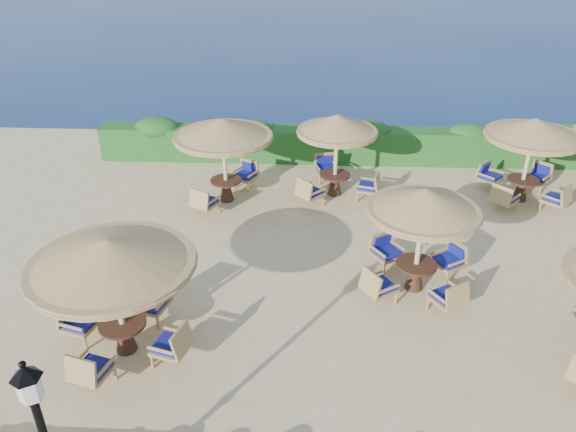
{
  "coord_description": "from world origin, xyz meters",
  "views": [
    {
      "loc": [
        -1.44,
        -11.58,
        8.07
      ],
      "look_at": [
        -2.01,
        0.63,
        1.3
      ],
      "focal_mm": 35.0,
      "sensor_mm": 36.0,
      "label": 1
    }
  ],
  "objects_px": {
    "cafe_set_0": "(113,273)",
    "cafe_set_5": "(531,145)",
    "cafe_set_1": "(422,224)",
    "cafe_set_4": "(337,141)",
    "cafe_set_3": "(223,139)"
  },
  "relations": [
    {
      "from": "cafe_set_4",
      "to": "cafe_set_3",
      "type": "bearing_deg",
      "value": -170.48
    },
    {
      "from": "cafe_set_0",
      "to": "cafe_set_1",
      "type": "bearing_deg",
      "value": 21.29
    },
    {
      "from": "cafe_set_1",
      "to": "cafe_set_4",
      "type": "distance_m",
      "value": 5.25
    },
    {
      "from": "cafe_set_0",
      "to": "cafe_set_5",
      "type": "height_order",
      "value": "same"
    },
    {
      "from": "cafe_set_3",
      "to": "cafe_set_1",
      "type": "bearing_deg",
      "value": -40.35
    },
    {
      "from": "cafe_set_0",
      "to": "cafe_set_4",
      "type": "xyz_separation_m",
      "value": [
        4.49,
        7.38,
        -0.1
      ]
    },
    {
      "from": "cafe_set_1",
      "to": "cafe_set_4",
      "type": "bearing_deg",
      "value": 109.8
    },
    {
      "from": "cafe_set_0",
      "to": "cafe_set_5",
      "type": "bearing_deg",
      "value": 35.32
    },
    {
      "from": "cafe_set_0",
      "to": "cafe_set_4",
      "type": "bearing_deg",
      "value": 58.68
    },
    {
      "from": "cafe_set_3",
      "to": "cafe_set_4",
      "type": "bearing_deg",
      "value": 9.52
    },
    {
      "from": "cafe_set_1",
      "to": "cafe_set_4",
      "type": "relative_size",
      "value": 1.02
    },
    {
      "from": "cafe_set_1",
      "to": "cafe_set_4",
      "type": "xyz_separation_m",
      "value": [
        -1.78,
        4.94,
        0.06
      ]
    },
    {
      "from": "cafe_set_4",
      "to": "cafe_set_5",
      "type": "relative_size",
      "value": 0.94
    },
    {
      "from": "cafe_set_5",
      "to": "cafe_set_3",
      "type": "bearing_deg",
      "value": -177.11
    },
    {
      "from": "cafe_set_1",
      "to": "cafe_set_5",
      "type": "distance_m",
      "value": 6.28
    }
  ]
}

